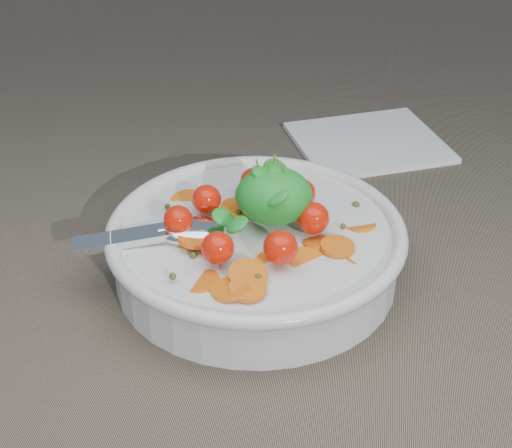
# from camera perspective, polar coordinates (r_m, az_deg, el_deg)

# --- Properties ---
(ground) EXTENTS (6.00, 6.00, 0.00)m
(ground) POSITION_cam_1_polar(r_m,az_deg,el_deg) (0.62, -0.38, -4.82)
(ground) COLOR #736552
(ground) RESTS_ON ground
(bowl) EXTENTS (0.25, 0.23, 0.10)m
(bowl) POSITION_cam_1_polar(r_m,az_deg,el_deg) (0.62, -0.00, -1.64)
(bowl) COLOR silver
(bowl) RESTS_ON ground
(napkin) EXTENTS (0.19, 0.18, 0.01)m
(napkin) POSITION_cam_1_polar(r_m,az_deg,el_deg) (0.84, 8.18, 5.89)
(napkin) COLOR white
(napkin) RESTS_ON ground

